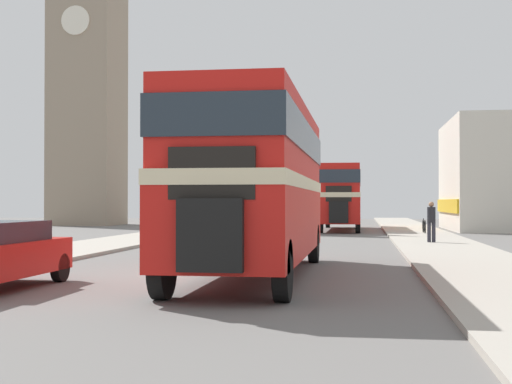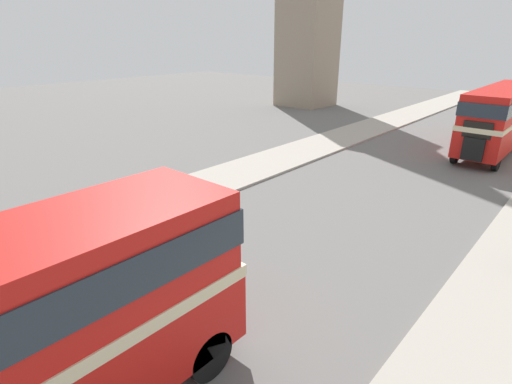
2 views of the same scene
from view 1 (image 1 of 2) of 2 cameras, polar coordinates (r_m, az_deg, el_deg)
ground_plane at (r=17.59m, az=-3.59°, el=-6.65°), size 120.00×120.00×0.00m
sidewalk_right at (r=17.48m, az=18.75°, el=-6.45°), size 3.50×120.00×0.12m
double_decker_bus at (r=17.13m, az=-0.01°, el=1.34°), size 2.53×10.57×4.05m
bus_distant at (r=45.73m, az=6.84°, el=-0.03°), size 2.44×11.19×4.01m
pedestrian_walking at (r=30.54m, az=13.85°, el=-2.13°), size 0.34×0.34×1.69m
bicycle_on_pavement at (r=39.67m, az=13.30°, el=-2.68°), size 0.05×1.76×0.78m
church_tower at (r=58.93m, az=-13.29°, el=13.10°), size 5.15×5.15×31.15m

